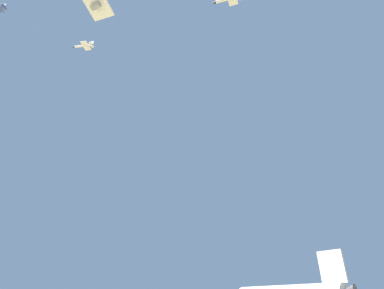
% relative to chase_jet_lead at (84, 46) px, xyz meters
% --- Properties ---
extents(chase_jet_lead, '(12.96, 12.70, 4.00)m').
position_rel_chase_jet_lead_xyz_m(chase_jet_lead, '(0.00, 0.00, 0.00)').
color(chase_jet_lead, silver).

